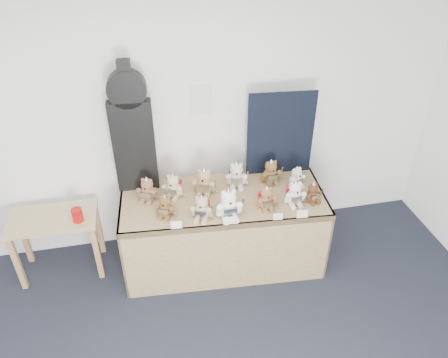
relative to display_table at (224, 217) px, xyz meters
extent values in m
plane|color=silver|center=(-0.66, -1.90, 2.08)|extent=(6.00, 6.00, 0.00)
plane|color=white|center=(-0.66, 0.60, 0.73)|extent=(6.00, 0.00, 6.00)
cube|color=silver|center=(-0.09, 0.60, 0.92)|extent=(0.21, 0.00, 0.30)
cube|color=olive|center=(0.01, 0.08, 0.14)|extent=(1.95, 0.94, 0.06)
cube|color=olive|center=(-0.02, -0.30, -0.23)|extent=(1.89, 0.17, 0.79)
cube|color=olive|center=(-0.93, 0.15, -0.23)|extent=(0.08, 0.79, 0.79)
cube|color=olive|center=(0.94, 0.01, -0.23)|extent=(0.08, 0.79, 0.79)
cube|color=#A38A57|center=(-1.56, 0.28, 0.02)|extent=(0.80, 0.45, 0.04)
cube|color=#8E5D3D|center=(-1.92, 0.11, -0.31)|extent=(0.05, 0.05, 0.62)
cube|color=#8E5D3D|center=(-1.91, 0.47, -0.31)|extent=(0.05, 0.05, 0.62)
cube|color=#8E5D3D|center=(-1.21, 0.09, -0.31)|extent=(0.05, 0.05, 0.62)
cube|color=#8E5D3D|center=(-1.20, 0.46, -0.31)|extent=(0.05, 0.05, 0.62)
cube|color=black|center=(-0.74, 0.42, 0.61)|extent=(0.38, 0.13, 0.89)
cylinder|color=black|center=(-0.74, 0.42, 1.17)|extent=(0.34, 0.13, 0.33)
cube|color=black|center=(-0.74, 0.42, 1.30)|extent=(0.12, 0.11, 0.22)
cube|color=black|center=(0.63, 0.39, 0.60)|extent=(0.64, 0.07, 0.86)
cylinder|color=#B00B0D|center=(-1.31, 0.17, 0.11)|extent=(0.10, 0.10, 0.13)
ellipsoid|color=brown|center=(-0.54, -0.07, 0.23)|extent=(0.17, 0.16, 0.14)
sphere|color=brown|center=(-0.54, -0.07, 0.32)|extent=(0.10, 0.10, 0.10)
cylinder|color=brown|center=(-0.55, -0.11, 0.31)|extent=(0.05, 0.04, 0.04)
sphere|color=black|center=(-0.56, -0.12, 0.31)|extent=(0.02, 0.02, 0.02)
sphere|color=brown|center=(-0.57, -0.05, 0.36)|extent=(0.03, 0.03, 0.03)
sphere|color=brown|center=(-0.50, -0.08, 0.36)|extent=(0.03, 0.03, 0.03)
cylinder|color=brown|center=(-0.60, -0.06, 0.23)|extent=(0.07, 0.08, 0.10)
cylinder|color=brown|center=(-0.48, -0.11, 0.23)|extent=(0.07, 0.08, 0.10)
cylinder|color=brown|center=(-0.58, -0.10, 0.19)|extent=(0.07, 0.10, 0.04)
cylinder|color=brown|center=(-0.53, -0.12, 0.19)|extent=(0.07, 0.10, 0.04)
cube|color=white|center=(-0.56, -0.12, 0.23)|extent=(0.09, 0.05, 0.08)
cone|color=white|center=(-0.54, -0.07, 0.36)|extent=(0.09, 0.09, 0.07)
cube|color=white|center=(-0.47, -0.12, 0.25)|extent=(0.02, 0.04, 0.14)
cube|color=white|center=(-0.47, -0.12, 0.20)|extent=(0.04, 0.02, 0.01)
ellipsoid|color=tan|center=(-0.23, -0.16, 0.23)|extent=(0.18, 0.17, 0.15)
sphere|color=tan|center=(-0.23, -0.16, 0.33)|extent=(0.11, 0.11, 0.11)
cylinder|color=tan|center=(-0.25, -0.21, 0.32)|extent=(0.05, 0.04, 0.05)
sphere|color=black|center=(-0.25, -0.22, 0.32)|extent=(0.02, 0.02, 0.02)
sphere|color=tan|center=(-0.27, -0.15, 0.37)|extent=(0.04, 0.04, 0.04)
sphere|color=tan|center=(-0.20, -0.17, 0.37)|extent=(0.04, 0.04, 0.04)
cylinder|color=tan|center=(-0.31, -0.16, 0.24)|extent=(0.07, 0.09, 0.11)
cylinder|color=tan|center=(-0.17, -0.20, 0.24)|extent=(0.07, 0.09, 0.11)
cylinder|color=tan|center=(-0.28, -0.20, 0.19)|extent=(0.08, 0.11, 0.04)
cylinder|color=tan|center=(-0.22, -0.22, 0.19)|extent=(0.08, 0.11, 0.04)
cube|color=white|center=(-0.25, -0.22, 0.24)|extent=(0.10, 0.05, 0.08)
cone|color=white|center=(-0.23, -0.16, 0.38)|extent=(0.09, 0.09, 0.07)
cube|color=white|center=(-0.15, -0.22, 0.26)|extent=(0.02, 0.04, 0.16)
cube|color=white|center=(-0.15, -0.22, 0.20)|extent=(0.04, 0.02, 0.01)
cube|color=red|center=(-0.21, -0.11, 0.24)|extent=(0.12, 0.07, 0.13)
ellipsoid|color=white|center=(0.00, -0.19, 0.25)|extent=(0.18, 0.16, 0.18)
sphere|color=white|center=(0.00, -0.19, 0.37)|extent=(0.13, 0.13, 0.13)
cylinder|color=white|center=(0.00, -0.25, 0.36)|extent=(0.06, 0.03, 0.06)
sphere|color=black|center=(0.00, -0.27, 0.36)|extent=(0.02, 0.02, 0.02)
sphere|color=white|center=(-0.05, -0.19, 0.42)|extent=(0.04, 0.04, 0.04)
sphere|color=white|center=(0.04, -0.19, 0.42)|extent=(0.04, 0.04, 0.04)
cylinder|color=white|center=(-0.09, -0.21, 0.26)|extent=(0.05, 0.10, 0.14)
cylinder|color=white|center=(0.08, -0.21, 0.26)|extent=(0.05, 0.10, 0.14)
cylinder|color=white|center=(-0.04, -0.25, 0.19)|extent=(0.06, 0.12, 0.05)
cylinder|color=white|center=(0.04, -0.25, 0.19)|extent=(0.06, 0.12, 0.05)
cube|color=white|center=(0.00, -0.26, 0.25)|extent=(0.12, 0.02, 0.10)
cone|color=white|center=(0.00, -0.19, 0.43)|extent=(0.11, 0.11, 0.09)
cube|color=white|center=(0.11, -0.23, 0.28)|extent=(0.01, 0.05, 0.19)
cube|color=white|center=(0.11, -0.23, 0.21)|extent=(0.06, 0.01, 0.01)
ellipsoid|color=brown|center=(0.35, -0.14, 0.23)|extent=(0.15, 0.13, 0.14)
sphere|color=brown|center=(0.35, -0.14, 0.32)|extent=(0.10, 0.10, 0.10)
cylinder|color=brown|center=(0.35, -0.18, 0.32)|extent=(0.04, 0.03, 0.04)
sphere|color=black|center=(0.35, -0.20, 0.32)|extent=(0.02, 0.02, 0.02)
sphere|color=brown|center=(0.32, -0.14, 0.37)|extent=(0.03, 0.03, 0.03)
sphere|color=brown|center=(0.38, -0.14, 0.37)|extent=(0.03, 0.03, 0.03)
cylinder|color=brown|center=(0.28, -0.16, 0.24)|extent=(0.04, 0.08, 0.11)
cylinder|color=brown|center=(0.42, -0.15, 0.24)|extent=(0.04, 0.08, 0.11)
cylinder|color=brown|center=(0.32, -0.19, 0.19)|extent=(0.05, 0.09, 0.04)
cylinder|color=brown|center=(0.38, -0.19, 0.19)|extent=(0.05, 0.09, 0.04)
cube|color=white|center=(0.35, -0.20, 0.23)|extent=(0.09, 0.02, 0.08)
cone|color=white|center=(0.35, -0.14, 0.37)|extent=(0.09, 0.09, 0.07)
cube|color=white|center=(0.44, -0.16, 0.26)|extent=(0.01, 0.04, 0.15)
cube|color=white|center=(0.44, -0.16, 0.20)|extent=(0.04, 0.01, 0.01)
cube|color=red|center=(0.35, -0.09, 0.24)|extent=(0.12, 0.03, 0.13)
ellipsoid|color=silver|center=(0.62, -0.14, 0.23)|extent=(0.16, 0.14, 0.15)
sphere|color=silver|center=(0.62, -0.14, 0.34)|extent=(0.11, 0.11, 0.11)
cylinder|color=silver|center=(0.62, -0.18, 0.33)|extent=(0.05, 0.03, 0.05)
sphere|color=black|center=(0.61, -0.20, 0.33)|extent=(0.02, 0.02, 0.02)
sphere|color=silver|center=(0.58, -0.13, 0.38)|extent=(0.04, 0.04, 0.04)
sphere|color=silver|center=(0.65, -0.14, 0.38)|extent=(0.04, 0.04, 0.04)
cylinder|color=silver|center=(0.54, -0.15, 0.24)|extent=(0.05, 0.09, 0.12)
cylinder|color=silver|center=(0.69, -0.16, 0.24)|extent=(0.05, 0.09, 0.12)
cylinder|color=silver|center=(0.58, -0.19, 0.19)|extent=(0.05, 0.10, 0.05)
cylinder|color=silver|center=(0.65, -0.19, 0.19)|extent=(0.05, 0.10, 0.05)
cube|color=white|center=(0.61, -0.20, 0.24)|extent=(0.10, 0.02, 0.08)
cone|color=white|center=(0.62, -0.14, 0.38)|extent=(0.10, 0.10, 0.07)
cube|color=white|center=(0.71, -0.17, 0.26)|extent=(0.01, 0.04, 0.16)
cube|color=white|center=(0.71, -0.17, 0.20)|extent=(0.05, 0.01, 0.01)
cube|color=red|center=(0.62, -0.08, 0.25)|extent=(0.12, 0.03, 0.14)
ellipsoid|color=#51301B|center=(0.79, -0.14, 0.22)|extent=(0.14, 0.13, 0.13)
sphere|color=#51301B|center=(0.79, -0.14, 0.31)|extent=(0.09, 0.09, 0.09)
cylinder|color=#51301B|center=(0.80, -0.18, 0.30)|extent=(0.04, 0.03, 0.04)
sphere|color=black|center=(0.80, -0.19, 0.30)|extent=(0.01, 0.01, 0.01)
sphere|color=#51301B|center=(0.76, -0.14, 0.34)|extent=(0.03, 0.03, 0.03)
sphere|color=#51301B|center=(0.82, -0.13, 0.34)|extent=(0.03, 0.03, 0.03)
cylinder|color=#51301B|center=(0.73, -0.16, 0.23)|extent=(0.05, 0.07, 0.09)
cylinder|color=#51301B|center=(0.85, -0.14, 0.23)|extent=(0.05, 0.07, 0.09)
cylinder|color=#51301B|center=(0.77, -0.19, 0.19)|extent=(0.05, 0.09, 0.04)
cylinder|color=#51301B|center=(0.83, -0.18, 0.19)|extent=(0.05, 0.09, 0.04)
cube|color=white|center=(0.80, -0.19, 0.22)|extent=(0.08, 0.03, 0.07)
cone|color=white|center=(0.79, -0.14, 0.34)|extent=(0.08, 0.08, 0.06)
cube|color=white|center=(0.87, -0.15, 0.25)|extent=(0.02, 0.03, 0.13)
cube|color=white|center=(0.87, -0.15, 0.20)|extent=(0.04, 0.01, 0.01)
ellipsoid|color=#C7B691|center=(-0.43, 0.20, 0.23)|extent=(0.19, 0.18, 0.15)
sphere|color=#C7B691|center=(-0.43, 0.20, 0.34)|extent=(0.11, 0.11, 0.11)
cylinder|color=#C7B691|center=(-0.45, 0.16, 0.33)|extent=(0.05, 0.04, 0.05)
sphere|color=black|center=(-0.46, 0.14, 0.33)|extent=(0.02, 0.02, 0.02)
sphere|color=#C7B691|center=(-0.47, 0.22, 0.38)|extent=(0.04, 0.04, 0.04)
sphere|color=#C7B691|center=(-0.40, 0.19, 0.38)|extent=(0.04, 0.04, 0.04)
cylinder|color=#C7B691|center=(-0.51, 0.22, 0.24)|extent=(0.07, 0.09, 0.12)
cylinder|color=#C7B691|center=(-0.38, 0.15, 0.24)|extent=(0.07, 0.09, 0.12)
cylinder|color=#C7B691|center=(-0.49, 0.17, 0.19)|extent=(0.08, 0.11, 0.05)
cylinder|color=#C7B691|center=(-0.43, 0.14, 0.19)|extent=(0.08, 0.11, 0.05)
cube|color=white|center=(-0.46, 0.15, 0.24)|extent=(0.10, 0.06, 0.08)
cone|color=white|center=(-0.43, 0.20, 0.38)|extent=(0.10, 0.10, 0.07)
cube|color=white|center=(-0.36, 0.13, 0.26)|extent=(0.03, 0.04, 0.16)
cube|color=white|center=(-0.36, 0.13, 0.20)|extent=(0.04, 0.02, 0.01)
cube|color=red|center=(-0.41, 0.25, 0.24)|extent=(0.12, 0.08, 0.14)
ellipsoid|color=tan|center=(-0.15, 0.20, 0.24)|extent=(0.21, 0.20, 0.17)
sphere|color=tan|center=(-0.15, 0.20, 0.35)|extent=(0.13, 0.13, 0.13)
cylinder|color=tan|center=(-0.17, 0.15, 0.35)|extent=(0.06, 0.04, 0.05)
sphere|color=black|center=(-0.17, 0.13, 0.35)|extent=(0.02, 0.02, 0.02)
sphere|color=tan|center=(-0.19, 0.21, 0.40)|extent=(0.04, 0.04, 0.04)
sphere|color=tan|center=(-0.11, 0.18, 0.40)|extent=(0.04, 0.04, 0.04)
cylinder|color=tan|center=(-0.23, 0.20, 0.25)|extent=(0.08, 0.10, 0.13)
cylinder|color=tan|center=(-0.08, 0.15, 0.25)|extent=(0.08, 0.10, 0.13)
cylinder|color=tan|center=(-0.20, 0.15, 0.19)|extent=(0.09, 0.12, 0.05)
cylinder|color=tan|center=(-0.13, 0.13, 0.19)|extent=(0.09, 0.12, 0.05)
cube|color=white|center=(-0.17, 0.13, 0.25)|extent=(0.11, 0.06, 0.09)
cone|color=white|center=(-0.15, 0.20, 0.41)|extent=(0.11, 0.11, 0.08)
cube|color=white|center=(-0.06, 0.13, 0.28)|extent=(0.03, 0.04, 0.18)
cube|color=white|center=(-0.06, 0.13, 0.21)|extent=(0.05, 0.02, 0.01)
ellipsoid|color=silver|center=(0.17, 0.25, 0.24)|extent=(0.19, 0.17, 0.16)
sphere|color=silver|center=(0.17, 0.25, 0.35)|extent=(0.12, 0.12, 0.12)
cylinder|color=silver|center=(0.16, 0.20, 0.34)|extent=(0.05, 0.04, 0.05)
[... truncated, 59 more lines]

